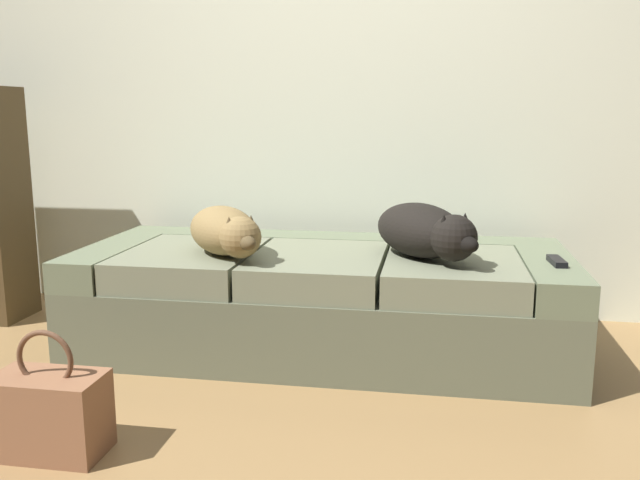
{
  "coord_description": "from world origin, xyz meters",
  "views": [
    {
      "loc": [
        0.45,
        -1.71,
        0.99
      ],
      "look_at": [
        0.0,
        0.92,
        0.47
      ],
      "focal_mm": 37.54,
      "sensor_mm": 36.0,
      "label": 1
    }
  ],
  "objects_px": {
    "dog_tan": "(226,231)",
    "tv_remote": "(557,261)",
    "dog_dark": "(425,231)",
    "couch": "(322,299)",
    "handbag": "(49,413)"
  },
  "relations": [
    {
      "from": "dog_tan",
      "to": "tv_remote",
      "type": "height_order",
      "value": "dog_tan"
    },
    {
      "from": "dog_dark",
      "to": "dog_tan",
      "type": "bearing_deg",
      "value": -173.79
    },
    {
      "from": "couch",
      "to": "dog_dark",
      "type": "relative_size",
      "value": 3.56
    },
    {
      "from": "tv_remote",
      "to": "handbag",
      "type": "bearing_deg",
      "value": -153.77
    },
    {
      "from": "handbag",
      "to": "tv_remote",
      "type": "bearing_deg",
      "value": 30.51
    },
    {
      "from": "dog_tan",
      "to": "dog_dark",
      "type": "height_order",
      "value": "dog_dark"
    },
    {
      "from": "dog_tan",
      "to": "handbag",
      "type": "bearing_deg",
      "value": -107.93
    },
    {
      "from": "tv_remote",
      "to": "dog_tan",
      "type": "bearing_deg",
      "value": 178.44
    },
    {
      "from": "dog_dark",
      "to": "tv_remote",
      "type": "bearing_deg",
      "value": -2.83
    },
    {
      "from": "tv_remote",
      "to": "couch",
      "type": "bearing_deg",
      "value": 168.48
    },
    {
      "from": "dog_dark",
      "to": "tv_remote",
      "type": "height_order",
      "value": "dog_dark"
    },
    {
      "from": "dog_dark",
      "to": "tv_remote",
      "type": "xyz_separation_m",
      "value": [
        0.49,
        -0.02,
        -0.1
      ]
    },
    {
      "from": "dog_tan",
      "to": "tv_remote",
      "type": "relative_size",
      "value": 3.41
    },
    {
      "from": "couch",
      "to": "handbag",
      "type": "distance_m",
      "value": 1.21
    },
    {
      "from": "dog_tan",
      "to": "handbag",
      "type": "height_order",
      "value": "dog_tan"
    }
  ]
}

